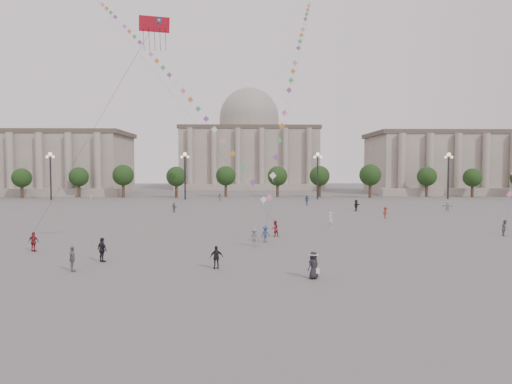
{
  "coord_description": "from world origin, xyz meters",
  "views": [
    {
      "loc": [
        -1.43,
        -33.03,
        7.09
      ],
      "look_at": [
        -0.36,
        12.0,
        4.73
      ],
      "focal_mm": 32.0,
      "sensor_mm": 36.0,
      "label": 1
    }
  ],
  "objects": [
    {
      "name": "kite_train_west",
      "position": [
        -14.71,
        34.6,
        22.56
      ],
      "size": [
        31.28,
        38.91,
        63.66
      ],
      "color": "#3F3F3F",
      "rests_on": "ground"
    },
    {
      "name": "kite_train_mid",
      "position": [
        6.81,
        37.32,
        25.18
      ],
      "size": [
        12.48,
        50.6,
        68.64
      ],
      "color": "#3F3F3F",
      "rests_on": "ground"
    },
    {
      "name": "tourist_3",
      "position": [
        -13.28,
        -1.82,
        0.89
      ],
      "size": [
        0.88,
        1.12,
        1.78
      ],
      "primitive_type": "imported",
      "rotation": [
        0.0,
        0.0,
        2.07
      ],
      "color": "slate",
      "rests_on": "ground"
    },
    {
      "name": "hall_central",
      "position": [
        0.0,
        129.22,
        14.23
      ],
      "size": [
        48.3,
        34.3,
        35.5
      ],
      "color": "gray",
      "rests_on": "ground"
    },
    {
      "name": "lamp_post_far_east",
      "position": [
        45.0,
        70.0,
        7.35
      ],
      "size": [
        2.0,
        0.9,
        10.65
      ],
      "color": "#262628",
      "rests_on": "ground"
    },
    {
      "name": "tourist_1",
      "position": [
        -12.24,
        1.34,
        0.93
      ],
      "size": [
        1.13,
        1.05,
        1.86
      ],
      "primitive_type": "imported",
      "rotation": [
        0.0,
        0.0,
        2.45
      ],
      "color": "black",
      "rests_on": "ground"
    },
    {
      "name": "person_crowd_9",
      "position": [
        16.89,
        41.52,
        0.95
      ],
      "size": [
        1.57,
        1.71,
        1.9
      ],
      "primitive_type": "imported",
      "rotation": [
        0.0,
        0.0,
        0.87
      ],
      "color": "black",
      "rests_on": "ground"
    },
    {
      "name": "kite_flyer_1",
      "position": [
        0.5,
        10.21,
        0.79
      ],
      "size": [
        1.18,
        1.05,
        1.59
      ],
      "primitive_type": "imported",
      "rotation": [
        0.0,
        0.0,
        0.58
      ],
      "color": "navy",
      "rests_on": "ground"
    },
    {
      "name": "person_crowd_12",
      "position": [
        -12.9,
        40.41,
        0.78
      ],
      "size": [
        1.31,
        1.38,
        1.56
      ],
      "primitive_type": "imported",
      "rotation": [
        0.0,
        0.0,
        2.31
      ],
      "color": "slate",
      "rests_on": "ground"
    },
    {
      "name": "person_crowd_8",
      "position": [
        18.41,
        30.7,
        0.83
      ],
      "size": [
        1.22,
        1.15,
        1.66
      ],
      "primitive_type": "imported",
      "rotation": [
        0.0,
        0.0,
        0.68
      ],
      "color": "maroon",
      "rests_on": "ground"
    },
    {
      "name": "person_crowd_13",
      "position": [
        8.71,
        20.66,
        0.96
      ],
      "size": [
        0.75,
        0.83,
        1.91
      ],
      "primitive_type": "imported",
      "rotation": [
        0.0,
        0.0,
        2.11
      ],
      "color": "silver",
      "rests_on": "ground"
    },
    {
      "name": "tree_row",
      "position": [
        0.0,
        78.0,
        5.39
      ],
      "size": [
        137.12,
        5.12,
        8.0
      ],
      "color": "#3C291E",
      "rests_on": "ground"
    },
    {
      "name": "person_crowd_6",
      "position": [
        -0.62,
        8.03,
        0.82
      ],
      "size": [
        1.14,
        0.77,
        1.64
      ],
      "primitive_type": "imported",
      "rotation": [
        0.0,
        0.0,
        6.12
      ],
      "color": "slate",
      "rests_on": "ground"
    },
    {
      "name": "tourist_0",
      "position": [
        -19.41,
        5.81,
        0.84
      ],
      "size": [
        1.06,
        0.65,
        1.68
      ],
      "primitive_type": "imported",
      "rotation": [
        0.0,
        0.0,
        2.88
      ],
      "color": "maroon",
      "rests_on": "ground"
    },
    {
      "name": "tourist_4",
      "position": [
        -3.46,
        -1.17,
        0.81
      ],
      "size": [
        1.02,
        0.62,
        1.63
      ],
      "primitive_type": "imported",
      "rotation": [
        0.0,
        0.0,
        3.39
      ],
      "color": "black",
      "rests_on": "ground"
    },
    {
      "name": "kite_flyer_2",
      "position": [
        25.75,
        13.7,
        0.84
      ],
      "size": [
        1.01,
        1.03,
        1.67
      ],
      "primitive_type": "imported",
      "rotation": [
        0.0,
        0.0,
        0.89
      ],
      "color": "slate",
      "rests_on": "ground"
    },
    {
      "name": "lamp_post_far_west",
      "position": [
        -45.0,
        70.0,
        7.35
      ],
      "size": [
        2.0,
        0.9,
        10.65
      ],
      "color": "#262628",
      "rests_on": "ground"
    },
    {
      "name": "person_crowd_7",
      "position": [
        31.37,
        39.89,
        0.88
      ],
      "size": [
        1.69,
        1.23,
        1.76
      ],
      "primitive_type": "imported",
      "rotation": [
        0.0,
        0.0,
        2.65
      ],
      "color": "beige",
      "rests_on": "ground"
    },
    {
      "name": "hat_person",
      "position": [
        2.94,
        -4.23,
        0.91
      ],
      "size": [
        1.02,
        0.97,
        1.75
      ],
      "color": "black",
      "rests_on": "ground"
    },
    {
      "name": "person_crowd_10",
      "position": [
        -34.35,
        64.59,
        0.77
      ],
      "size": [
        0.58,
        0.67,
        1.54
      ],
      "primitive_type": "imported",
      "rotation": [
        0.0,
        0.0,
        2.03
      ],
      "color": "#BCBBB7",
      "rests_on": "ground"
    },
    {
      "name": "dragon_kite",
      "position": [
        -8.22,
        1.18,
        16.78
      ],
      "size": [
        6.81,
        2.89,
        20.19
      ],
      "color": "red",
      "rests_on": "ground"
    },
    {
      "name": "kite_flyer_0",
      "position": [
        1.65,
        13.88,
        0.83
      ],
      "size": [
        1.01,
        0.95,
        1.66
      ],
      "primitive_type": "imported",
      "rotation": [
        0.0,
        0.0,
        3.67
      ],
      "color": "maroon",
      "rests_on": "ground"
    },
    {
      "name": "person_crowd_0",
      "position": [
        10.4,
        53.98,
        0.94
      ],
      "size": [
        1.16,
        1.03,
        1.89
      ],
      "primitive_type": "imported",
      "rotation": [
        0.0,
        0.0,
        0.63
      ],
      "color": "#355778",
      "rests_on": "ground"
    },
    {
      "name": "lamp_post_mid_east",
      "position": [
        15.0,
        70.0,
        7.35
      ],
      "size": [
        2.0,
        0.9,
        10.65
      ],
      "color": "#262628",
      "rests_on": "ground"
    },
    {
      "name": "lamp_post_mid_west",
      "position": [
        -15.0,
        70.0,
        7.35
      ],
      "size": [
        2.0,
        0.9,
        10.65
      ],
      "color": "#262628",
      "rests_on": "ground"
    },
    {
      "name": "person_crowd_4",
      "position": [
        -6.86,
        64.43,
        0.95
      ],
      "size": [
        1.72,
        1.56,
        1.9
      ],
      "primitive_type": "imported",
      "rotation": [
        0.0,
        0.0,
        3.83
      ],
      "color": "#AFB0AC",
      "rests_on": "ground"
    },
    {
      "name": "ground",
      "position": [
        0.0,
        0.0,
        0.0
      ],
      "size": [
        360.0,
        360.0,
        0.0
      ],
      "primitive_type": "plane",
      "color": "#575552",
      "rests_on": "ground"
    }
  ]
}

